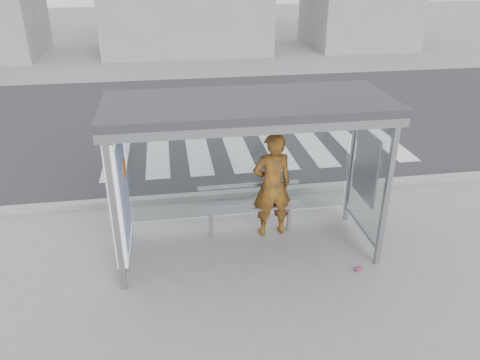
{
  "coord_description": "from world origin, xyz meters",
  "views": [
    {
      "loc": [
        -1.17,
        -6.5,
        4.56
      ],
      "look_at": [
        -0.1,
        0.2,
        1.23
      ],
      "focal_mm": 35.0,
      "sensor_mm": 36.0,
      "label": 1
    }
  ],
  "objects_px": {
    "bus_shelter": "(224,141)",
    "person": "(272,185)",
    "bench": "(250,207)",
    "soda_can": "(358,269)"
  },
  "relations": [
    {
      "from": "soda_can",
      "to": "bench",
      "type": "bearing_deg",
      "value": 138.02
    },
    {
      "from": "person",
      "to": "bench",
      "type": "relative_size",
      "value": 1.06
    },
    {
      "from": "bus_shelter",
      "to": "bench",
      "type": "xyz_separation_m",
      "value": [
        0.5,
        0.44,
        -1.44
      ]
    },
    {
      "from": "bus_shelter",
      "to": "person",
      "type": "xyz_separation_m",
      "value": [
        0.87,
        0.41,
        -1.03
      ]
    },
    {
      "from": "bus_shelter",
      "to": "soda_can",
      "type": "distance_m",
      "value": 2.94
    },
    {
      "from": "person",
      "to": "soda_can",
      "type": "distance_m",
      "value": 1.97
    },
    {
      "from": "bench",
      "to": "person",
      "type": "bearing_deg",
      "value": -3.52
    },
    {
      "from": "person",
      "to": "bench",
      "type": "distance_m",
      "value": 0.55
    },
    {
      "from": "bus_shelter",
      "to": "person",
      "type": "bearing_deg",
      "value": 25.39
    },
    {
      "from": "bus_shelter",
      "to": "soda_can",
      "type": "xyz_separation_m",
      "value": [
        2.0,
        -0.91,
        -1.95
      ]
    }
  ]
}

